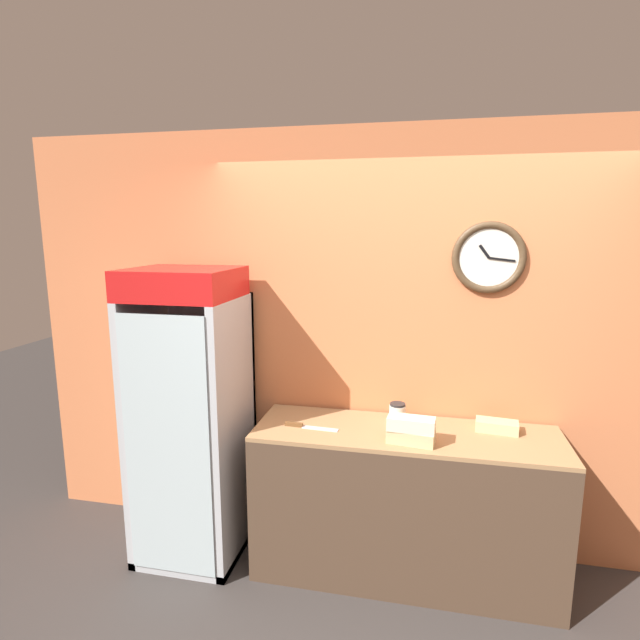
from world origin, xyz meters
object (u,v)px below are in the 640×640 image
(beverage_cooler, at_px, (194,401))
(condiment_jar, at_px, (397,412))
(sandwich_stack_bottom, at_px, (411,437))
(sandwich_stack_middle, at_px, (411,424))
(sandwich_flat_left, at_px, (497,426))
(chefs_knife, at_px, (304,426))

(beverage_cooler, distance_m, condiment_jar, 1.29)
(sandwich_stack_bottom, distance_m, condiment_jar, 0.33)
(sandwich_stack_bottom, bearing_deg, sandwich_stack_middle, 0.00)
(beverage_cooler, xyz_separation_m, sandwich_flat_left, (1.86, 0.11, -0.05))
(sandwich_stack_bottom, bearing_deg, beverage_cooler, 173.37)
(sandwich_stack_middle, bearing_deg, sandwich_flat_left, 29.17)
(sandwich_stack_bottom, relative_size, sandwich_stack_middle, 1.02)
(beverage_cooler, distance_m, chefs_knife, 0.75)
(sandwich_flat_left, relative_size, chefs_knife, 0.76)
(sandwich_stack_middle, xyz_separation_m, chefs_knife, (-0.63, 0.09, -0.10))
(sandwich_flat_left, height_order, condiment_jar, condiment_jar)
(beverage_cooler, distance_m, sandwich_flat_left, 1.86)
(sandwich_stack_middle, bearing_deg, chefs_knife, 171.64)
(sandwich_stack_middle, xyz_separation_m, condiment_jar, (-0.09, 0.31, -0.06))
(sandwich_stack_middle, height_order, chefs_knife, sandwich_stack_middle)
(condiment_jar, bearing_deg, sandwich_flat_left, -4.10)
(sandwich_flat_left, xyz_separation_m, condiment_jar, (-0.58, 0.04, 0.02))
(condiment_jar, bearing_deg, sandwich_stack_bottom, -73.69)
(chefs_knife, height_order, condiment_jar, condiment_jar)
(beverage_cooler, xyz_separation_m, condiment_jar, (1.28, 0.15, -0.03))
(sandwich_stack_middle, height_order, sandwich_flat_left, sandwich_stack_middle)
(sandwich_stack_bottom, bearing_deg, sandwich_flat_left, 29.17)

